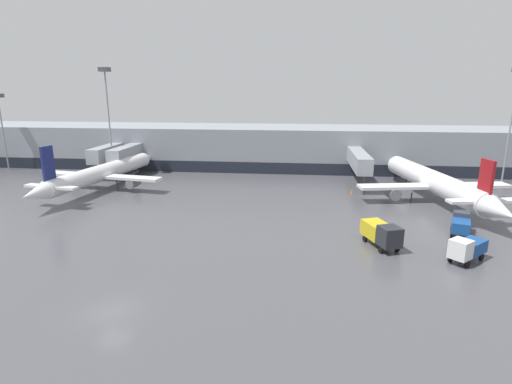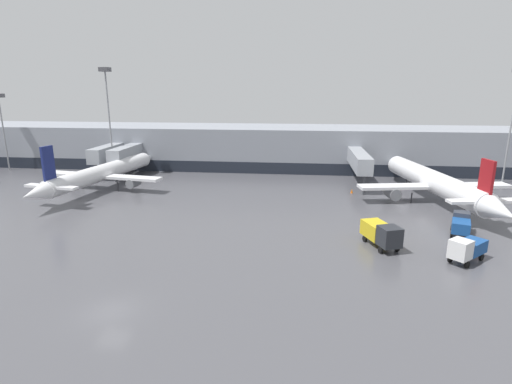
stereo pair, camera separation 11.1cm
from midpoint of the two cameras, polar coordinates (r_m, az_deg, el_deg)
ground_plane at (r=34.91m, az=-20.01°, el=-15.76°), size 320.00×320.00×0.00m
terminal_building at (r=90.62m, az=-2.93°, el=6.51°), size 160.00×31.45×9.00m
parked_jet_0 at (r=67.99m, az=24.10°, el=1.27°), size 23.88×36.41×8.68m
parked_jet_2 at (r=74.44m, az=-21.32°, el=2.52°), size 22.35×34.18×9.18m
service_truck_0 at (r=46.05m, az=27.84°, el=-7.09°), size 4.70×4.56×2.62m
service_truck_1 at (r=54.03m, az=27.17°, el=-3.98°), size 3.30×4.87×2.55m
service_truck_2 at (r=46.57m, az=17.43°, el=-5.58°), size 3.91×5.88×2.85m
traffic_cone_0 at (r=69.30m, az=13.46°, el=0.14°), size 0.40×0.40×0.73m
apron_light_mast_5 at (r=84.81m, az=-20.60°, el=13.12°), size 1.80×1.80×21.09m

